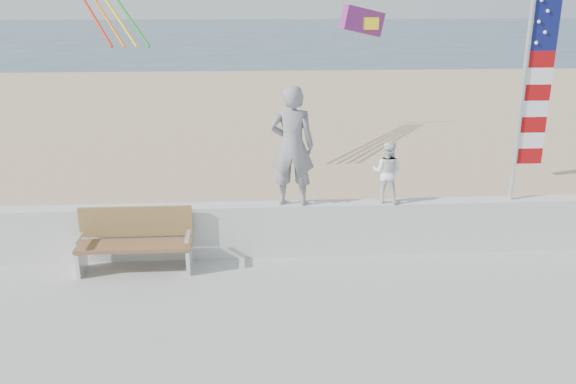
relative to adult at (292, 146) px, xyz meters
name	(u,v)px	position (x,y,z in m)	size (l,w,h in m)	color
ground	(282,323)	(-0.28, -2.00, -2.07)	(220.00, 220.00, 0.00)	#2D465B
sand	(265,157)	(-0.28, 7.00, -2.03)	(90.00, 40.00, 0.08)	tan
seawall	(275,229)	(-0.28, 0.00, -1.44)	(30.00, 0.35, 0.90)	silver
adult	(292,146)	(0.00, 0.00, 0.00)	(0.72, 0.47, 1.98)	gray
child	(387,172)	(1.58, 0.00, -0.47)	(0.50, 0.39, 1.04)	white
bench	(135,239)	(-2.54, -0.45, -1.38)	(1.80, 0.57, 1.00)	brown
flag	(531,86)	(3.86, 0.00, 0.92)	(0.50, 0.08, 3.50)	silver
parafoil_kite	(363,21)	(1.66, 3.07, 1.82)	(0.96, 0.52, 0.64)	red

